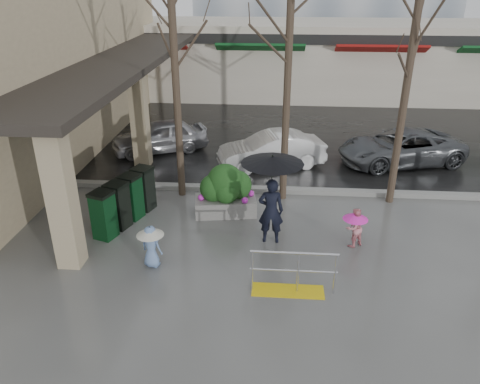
# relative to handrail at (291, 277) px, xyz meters

# --- Properties ---
(ground) EXTENTS (120.00, 120.00, 0.00)m
(ground) POSITION_rel_handrail_xyz_m (-1.36, 1.20, -0.38)
(ground) COLOR #51514F
(ground) RESTS_ON ground
(street_asphalt) EXTENTS (120.00, 36.00, 0.01)m
(street_asphalt) POSITION_rel_handrail_xyz_m (-1.36, 23.20, -0.37)
(street_asphalt) COLOR black
(street_asphalt) RESTS_ON ground
(curb) EXTENTS (120.00, 0.30, 0.15)m
(curb) POSITION_rel_handrail_xyz_m (-1.36, 5.20, -0.30)
(curb) COLOR gray
(curb) RESTS_ON ground
(near_building) EXTENTS (6.00, 18.00, 8.00)m
(near_building) POSITION_rel_handrail_xyz_m (-10.36, 9.20, 3.62)
(near_building) COLOR tan
(near_building) RESTS_ON ground
(canopy_slab) EXTENTS (2.80, 18.00, 0.25)m
(canopy_slab) POSITION_rel_handrail_xyz_m (-6.16, 9.20, 3.25)
(canopy_slab) COLOR #2D2823
(canopy_slab) RESTS_ON pillar_front
(pillar_front) EXTENTS (0.55, 0.55, 3.50)m
(pillar_front) POSITION_rel_handrail_xyz_m (-5.26, 0.70, 1.37)
(pillar_front) COLOR tan
(pillar_front) RESTS_ON ground
(pillar_back) EXTENTS (0.55, 0.55, 3.50)m
(pillar_back) POSITION_rel_handrail_xyz_m (-5.26, 7.20, 1.37)
(pillar_back) COLOR tan
(pillar_back) RESTS_ON ground
(storefront_row) EXTENTS (34.00, 6.74, 4.00)m
(storefront_row) POSITION_rel_handrail_xyz_m (0.64, 19.17, 1.64)
(storefront_row) COLOR beige
(storefront_row) RESTS_ON ground
(handrail) EXTENTS (1.90, 0.50, 1.03)m
(handrail) POSITION_rel_handrail_xyz_m (0.00, 0.00, 0.00)
(handrail) COLOR yellow
(handrail) RESTS_ON ground
(tree_west) EXTENTS (3.20, 3.20, 6.80)m
(tree_west) POSITION_rel_handrail_xyz_m (-3.36, 4.80, 4.71)
(tree_west) COLOR #382B21
(tree_west) RESTS_ON ground
(tree_midwest) EXTENTS (3.20, 3.20, 7.00)m
(tree_midwest) POSITION_rel_handrail_xyz_m (-0.16, 4.80, 4.86)
(tree_midwest) COLOR #382B21
(tree_midwest) RESTS_ON ground
(tree_mideast) EXTENTS (3.20, 3.20, 6.50)m
(tree_mideast) POSITION_rel_handrail_xyz_m (3.14, 4.80, 4.48)
(tree_mideast) COLOR #382B21
(tree_mideast) RESTS_ON ground
(woman) EXTENTS (1.57, 1.57, 2.42)m
(woman) POSITION_rel_handrail_xyz_m (-0.50, 2.13, 1.18)
(woman) COLOR black
(woman) RESTS_ON ground
(child_pink) EXTENTS (0.65, 0.64, 1.06)m
(child_pink) POSITION_rel_handrail_xyz_m (1.64, 2.08, 0.24)
(child_pink) COLOR pink
(child_pink) RESTS_ON ground
(child_blue) EXTENTS (0.65, 0.65, 1.08)m
(child_blue) POSITION_rel_handrail_xyz_m (-3.30, 0.76, 0.28)
(child_blue) COLOR #6D8DC2
(child_blue) RESTS_ON ground
(planter) EXTENTS (1.87, 1.14, 1.53)m
(planter) POSITION_rel_handrail_xyz_m (-1.83, 3.63, 0.36)
(planter) COLOR slate
(planter) RESTS_ON ground
(news_boxes) EXTENTS (1.28, 2.40, 1.32)m
(news_boxes) POSITION_rel_handrail_xyz_m (-4.58, 2.86, 0.28)
(news_boxes) COLOR #0D3919
(news_boxes) RESTS_ON ground
(car_a) EXTENTS (3.98, 2.88, 1.26)m
(car_a) POSITION_rel_handrail_xyz_m (-4.98, 8.68, 0.25)
(car_a) COLOR #A9A9AE
(car_a) RESTS_ON ground
(car_b) EXTENTS (4.05, 2.42, 1.26)m
(car_b) POSITION_rel_handrail_xyz_m (-0.58, 7.41, 0.25)
(car_b) COLOR white
(car_b) RESTS_ON ground
(car_c) EXTENTS (4.92, 3.21, 1.26)m
(car_c) POSITION_rel_handrail_xyz_m (4.16, 8.10, 0.25)
(car_c) COLOR #55585C
(car_c) RESTS_ON ground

